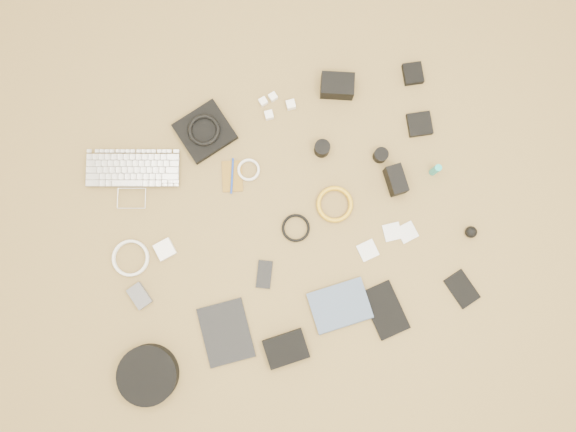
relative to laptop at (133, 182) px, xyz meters
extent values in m
cube|color=olive|center=(0.52, -0.30, -0.03)|extent=(4.00, 4.00, 0.04)
imported|color=silver|center=(0.00, 0.00, 0.00)|extent=(0.41, 0.34, 0.03)
cube|color=black|center=(0.32, 0.12, 0.00)|extent=(0.24, 0.23, 0.03)
torus|color=black|center=(0.32, 0.12, 0.03)|extent=(0.16, 0.16, 0.02)
cube|color=white|center=(0.57, 0.18, 0.00)|extent=(0.03, 0.03, 0.03)
cube|color=white|center=(0.61, 0.19, 0.00)|extent=(0.04, 0.04, 0.03)
cube|color=white|center=(0.67, 0.14, 0.00)|extent=(0.03, 0.03, 0.03)
cube|color=white|center=(0.58, 0.13, 0.00)|extent=(0.03, 0.03, 0.03)
cube|color=black|center=(0.86, 0.17, 0.02)|extent=(0.15, 0.12, 0.07)
cube|color=black|center=(1.17, 0.14, 0.00)|extent=(0.08, 0.09, 0.03)
cube|color=brown|center=(0.38, -0.07, -0.01)|extent=(0.10, 0.13, 0.01)
cylinder|color=#123197|center=(0.38, -0.07, 0.00)|extent=(0.05, 0.14, 0.01)
torus|color=white|center=(0.45, -0.07, -0.01)|extent=(0.10, 0.10, 0.01)
cylinder|color=black|center=(0.74, -0.06, 0.02)|extent=(0.06, 0.06, 0.07)
cylinder|color=black|center=(0.96, -0.14, 0.01)|extent=(0.06, 0.06, 0.05)
cube|color=black|center=(1.14, -0.06, 0.00)|extent=(0.10, 0.10, 0.02)
cube|color=white|center=(0.06, -0.29, 0.00)|extent=(0.08, 0.08, 0.03)
torus|color=white|center=(-0.07, -0.28, -0.01)|extent=(0.15, 0.15, 0.01)
torus|color=black|center=(0.57, -0.33, -0.01)|extent=(0.13, 0.13, 0.01)
torus|color=gold|center=(0.73, -0.28, -0.01)|extent=(0.17, 0.17, 0.02)
cube|color=black|center=(0.98, -0.25, 0.03)|extent=(0.06, 0.11, 0.08)
cylinder|color=#19A59D|center=(1.14, -0.25, 0.03)|extent=(0.03, 0.03, 0.09)
cube|color=#525357|center=(-0.07, -0.43, 0.00)|extent=(0.09, 0.11, 0.03)
cube|color=black|center=(0.21, -0.65, -0.01)|extent=(0.18, 0.23, 0.01)
cube|color=black|center=(0.40, -0.47, -0.01)|extent=(0.09, 0.12, 0.01)
cube|color=silver|center=(0.81, -0.48, -0.01)|extent=(0.08, 0.08, 0.01)
cube|color=silver|center=(0.92, -0.44, -0.01)|extent=(0.07, 0.07, 0.01)
cube|color=silver|center=(0.98, -0.46, -0.01)|extent=(0.08, 0.08, 0.01)
sphere|color=black|center=(1.21, -0.52, 0.01)|extent=(0.05, 0.05, 0.05)
cylinder|color=black|center=(-0.10, -0.72, 0.02)|extent=(0.26, 0.26, 0.06)
cube|color=black|center=(0.42, -0.76, 0.01)|extent=(0.16, 0.12, 0.04)
imported|color=#40516D|center=(0.66, -0.74, 0.00)|extent=(0.22, 0.17, 0.02)
cube|color=black|center=(0.82, -0.72, -0.01)|extent=(0.15, 0.21, 0.01)
cube|color=black|center=(1.12, -0.72, -0.01)|extent=(0.12, 0.15, 0.01)
camera|label=1|loc=(0.49, -0.50, 2.14)|focal=35.00mm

